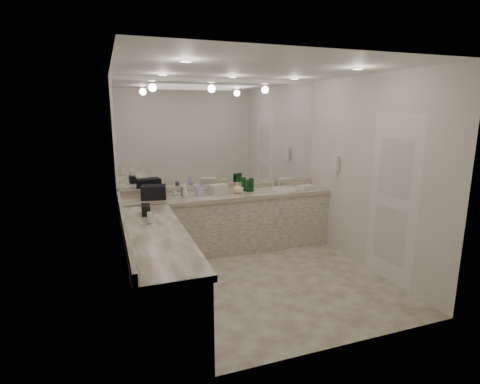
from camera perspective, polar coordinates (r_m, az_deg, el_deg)
name	(u,v)px	position (r m, az deg, el deg)	size (l,w,h in m)	color
floor	(258,281)	(4.92, 2.70, -13.43)	(3.20, 3.20, 0.00)	beige
ceiling	(260,68)	(4.45, 3.06, 18.29)	(3.20, 3.20, 0.00)	white
wall_back	(222,165)	(5.90, -2.78, 4.19)	(3.20, 0.02, 2.60)	silver
wall_left	(120,191)	(4.17, -17.87, 0.13)	(0.02, 3.00, 2.60)	silver
wall_right	(368,174)	(5.33, 18.98, 2.63)	(0.02, 3.00, 2.60)	silver
vanity_back_base	(228,224)	(5.81, -1.81, -4.83)	(3.20, 0.60, 0.84)	beige
vanity_back_top	(228,195)	(5.69, -1.81, -0.52)	(3.20, 0.64, 0.06)	beige
vanity_left_base	(156,275)	(4.18, -12.67, -12.28)	(0.60, 2.40, 0.84)	beige
vanity_left_top	(155,235)	(4.01, -12.83, -6.42)	(0.64, 2.42, 0.06)	beige
backsplash_back	(222,187)	(5.94, -2.69, 0.82)	(3.20, 0.04, 0.10)	beige
backsplash_left	(124,222)	(4.25, -17.29, -4.46)	(0.04, 3.00, 0.10)	beige
mirror_back	(222,134)	(5.84, -2.79, 8.79)	(3.12, 0.01, 1.55)	white
mirror_left	(118,146)	(4.10, -18.15, 6.65)	(0.01, 2.92, 1.55)	white
sink	(284,189)	(6.05, 6.75, 0.42)	(0.44, 0.44, 0.03)	white
faucet	(279,182)	(6.22, 5.90, 1.47)	(0.24, 0.16, 0.14)	silver
wall_phone	(336,163)	(5.85, 14.39, 4.23)	(0.06, 0.10, 0.24)	white
door	(393,200)	(4.99, 22.22, -1.17)	(0.02, 0.82, 2.10)	white
black_toiletry_bag	(154,192)	(5.44, -13.03, -0.06)	(0.34, 0.21, 0.20)	black
black_bag_spill	(146,210)	(4.68, -14.15, -2.62)	(0.10, 0.22, 0.12)	black
cream_cosmetic_case	(218,189)	(5.64, -3.34, 0.42)	(0.25, 0.16, 0.15)	beige
hand_towel	(306,186)	(6.18, 10.06, 0.84)	(0.26, 0.18, 0.04)	white
lotion_left	(150,218)	(4.29, -13.58, -3.93)	(0.05, 0.05, 0.12)	white
soap_bottle_a	(185,190)	(5.52, -8.44, 0.30)	(0.08, 0.08, 0.19)	silver
soap_bottle_b	(199,189)	(5.55, -6.25, 0.42)	(0.09, 0.09, 0.19)	silver
soap_bottle_c	(237,188)	(5.66, -0.42, 0.62)	(0.13, 0.13, 0.17)	beige
green_bottle_0	(244,184)	(5.84, 0.56, 1.20)	(0.07, 0.07, 0.21)	#155724
green_bottle_1	(251,185)	(5.82, 1.75, 1.10)	(0.07, 0.07, 0.20)	#155724
green_bottle_2	(248,186)	(5.79, 1.27, 0.97)	(0.07, 0.07, 0.19)	#155724
amenity_bottle_0	(186,195)	(5.49, -8.24, -0.47)	(0.05, 0.05, 0.06)	white
amenity_bottle_1	(160,195)	(5.46, -12.03, -0.42)	(0.06, 0.06, 0.11)	#E0B28C
amenity_bottle_2	(183,192)	(5.57, -8.67, 0.04)	(0.06, 0.06, 0.13)	#3F3F4C
amenity_bottle_3	(165,195)	(5.46, -11.36, -0.42)	(0.05, 0.05, 0.10)	#9966B2
amenity_bottle_4	(227,191)	(5.67, -2.05, 0.20)	(0.07, 0.07, 0.09)	silver
amenity_bottle_5	(175,194)	(5.60, -9.90, -0.23)	(0.06, 0.06, 0.07)	silver
amenity_bottle_6	(242,190)	(5.68, 0.23, 0.28)	(0.06, 0.06, 0.10)	white
amenity_bottle_7	(198,191)	(5.65, -6.49, 0.14)	(0.06, 0.06, 0.10)	#9966B2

